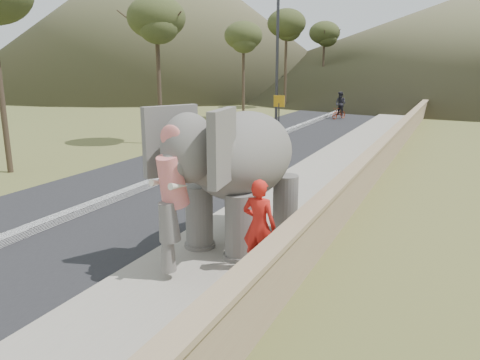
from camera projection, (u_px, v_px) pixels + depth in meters
name	position (u px, v px, depth m)	size (l,w,h in m)	color
ground	(197.00, 283.00, 8.84)	(160.00, 160.00, 0.00)	olive
road	(213.00, 162.00, 19.68)	(7.00, 120.00, 0.03)	black
median	(213.00, 159.00, 19.66)	(0.35, 120.00, 0.22)	black
walkway	(330.00, 172.00, 17.61)	(3.00, 120.00, 0.15)	#9E9687
parapet	(376.00, 163.00, 16.82)	(0.30, 120.00, 1.10)	tan
lamppost	(283.00, 47.00, 24.85)	(1.76, 0.36, 8.00)	#2C2C31
signboard	(279.00, 110.00, 24.75)	(0.60, 0.08, 2.40)	#2D2D33
hill_left	(160.00, 15.00, 70.10)	(60.00, 60.00, 22.00)	brown
hill_far	(474.00, 42.00, 66.61)	(80.00, 80.00, 14.00)	brown
elephant_and_man	(244.00, 174.00, 10.31)	(2.79, 4.51, 3.06)	slate
motorcyclist	(340.00, 108.00, 34.56)	(1.13, 1.69, 2.02)	#94290D
trees	(380.00, 63.00, 34.20)	(47.96, 42.83, 8.99)	#473828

